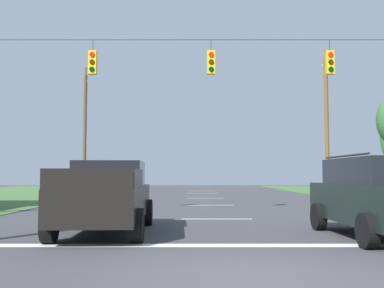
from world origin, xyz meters
name	(u,v)px	position (x,y,z in m)	size (l,w,h in m)	color
ground_plane	(250,276)	(0.00, 0.00, 0.00)	(120.00, 120.00, 0.00)	#3D3D42
stop_bar_stripe	(233,245)	(0.00, 3.03, 0.00)	(15.49, 0.45, 0.01)	white
lane_dash_0	(218,219)	(0.00, 9.03, 0.00)	(0.15, 2.50, 0.01)	white
lane_dash_1	(210,205)	(0.00, 16.29, 0.00)	(0.15, 2.50, 0.01)	white
lane_dash_2	(206,198)	(0.00, 23.26, 0.00)	(0.15, 2.50, 0.01)	white
lane_dash_3	(204,193)	(0.00, 31.11, 0.00)	(0.15, 2.50, 0.01)	white
lane_dash_4	(202,191)	(0.00, 36.30, 0.00)	(0.15, 2.50, 0.01)	white
overhead_signal_span	(210,112)	(-0.20, 10.83, 4.04)	(18.52, 0.31, 7.32)	brown
pickup_truck	(108,197)	(-3.20, 5.25, 0.97)	(2.43, 5.46, 1.95)	black
suv_black	(380,195)	(3.76, 4.18, 1.06)	(2.37, 4.88, 2.05)	black
distant_car_crossing_white	(361,187)	(9.81, 21.83, 0.79)	(2.18, 4.38, 1.52)	silver
utility_pole_mid_right	(328,124)	(9.68, 28.23, 5.49)	(0.32, 1.83, 11.37)	brown
utility_pole_near_left	(86,132)	(-9.18, 27.86, 4.83)	(0.28, 1.72, 9.94)	brown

